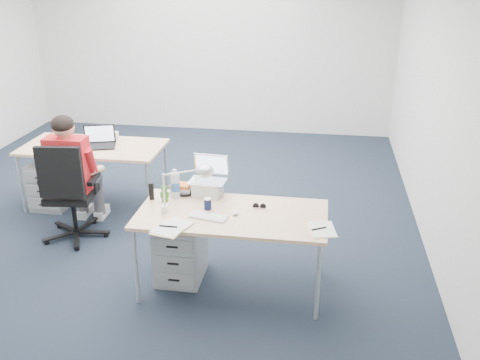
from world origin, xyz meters
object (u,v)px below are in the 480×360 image
(can_koozie, at_px, (208,204))
(dark_laptop, at_px, (99,137))
(water_bottle, at_px, (175,183))
(desk_lamp, at_px, (180,187))
(silver_laptop, at_px, (207,177))
(bear_figurine, at_px, (164,193))
(book_stack, at_px, (181,188))
(desk_far, at_px, (93,150))
(computer_mouse, at_px, (235,213))
(wireless_keyboard, at_px, (209,216))
(far_cup, at_px, (116,136))
(office_chair, at_px, (73,211))
(drawer_pedestal_far, at_px, (53,183))
(cordless_phone, at_px, (151,191))
(headphones, at_px, (185,192))
(sunglasses, at_px, (259,206))
(desk_near, at_px, (232,218))
(seated_person, at_px, (76,174))
(drawer_pedestal_near, at_px, (181,250))

(can_koozie, relative_size, dark_laptop, 0.29)
(water_bottle, bearing_deg, desk_lamp, -67.16)
(silver_laptop, height_order, bear_figurine, silver_laptop)
(water_bottle, relative_size, book_stack, 1.40)
(desk_far, xyz_separation_m, computer_mouse, (1.91, -1.51, 0.06))
(wireless_keyboard, bearing_deg, desk_far, 149.34)
(can_koozie, relative_size, water_bottle, 0.39)
(desk_far, height_order, computer_mouse, computer_mouse)
(far_cup, bearing_deg, office_chair, -95.10)
(drawer_pedestal_far, relative_size, can_koozie, 5.40)
(cordless_phone, bearing_deg, book_stack, 35.74)
(headphones, xyz_separation_m, sunglasses, (0.71, -0.19, -0.00))
(office_chair, bearing_deg, far_cup, 78.11)
(cordless_phone, bearing_deg, water_bottle, 18.20)
(computer_mouse, relative_size, dark_laptop, 0.24)
(desk_near, bearing_deg, wireless_keyboard, -147.73)
(wireless_keyboard, height_order, bear_figurine, bear_figurine)
(desk_near, bearing_deg, sunglasses, 33.18)
(cordless_phone, bearing_deg, silver_laptop, 16.86)
(silver_laptop, xyz_separation_m, headphones, (-0.21, -0.02, -0.15))
(desk_far, xyz_separation_m, bear_figurine, (1.25, -1.35, 0.12))
(desk_near, height_order, sunglasses, sunglasses)
(bear_figurine, bearing_deg, silver_laptop, 16.00)
(office_chair, relative_size, water_bottle, 4.06)
(water_bottle, bearing_deg, book_stack, 77.78)
(drawer_pedestal_far, relative_size, sunglasses, 4.73)
(desk_far, bearing_deg, dark_laptop, -18.75)
(dark_laptop, xyz_separation_m, far_cup, (0.09, 0.27, -0.07))
(silver_laptop, bearing_deg, desk_lamp, -105.45)
(water_bottle, distance_m, bear_figurine, 0.14)
(office_chair, relative_size, computer_mouse, 13.13)
(seated_person, relative_size, cordless_phone, 8.32)
(desk_near, height_order, desk_far, same)
(desk_far, bearing_deg, drawer_pedestal_far, -167.04)
(office_chair, relative_size, far_cup, 10.22)
(far_cup, bearing_deg, seated_person, -96.67)
(desk_near, distance_m, seated_person, 1.97)
(seated_person, height_order, silver_laptop, seated_person)
(seated_person, bearing_deg, cordless_phone, -34.55)
(computer_mouse, height_order, headphones, headphones)
(computer_mouse, bearing_deg, sunglasses, 46.56)
(computer_mouse, bearing_deg, desk_far, 146.32)
(drawer_pedestal_near, height_order, can_koozie, can_koozie)
(drawer_pedestal_far, xyz_separation_m, cordless_phone, (1.63, -1.21, 0.53))
(desk_near, xyz_separation_m, water_bottle, (-0.55, 0.25, 0.18))
(headphones, distance_m, cordless_phone, 0.32)
(wireless_keyboard, relative_size, dark_laptop, 0.90)
(silver_laptop, bearing_deg, dark_laptop, 148.27)
(dark_laptop, bearing_deg, desk_lamp, -65.52)
(bear_figurine, xyz_separation_m, far_cup, (-1.06, 1.58, -0.02))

